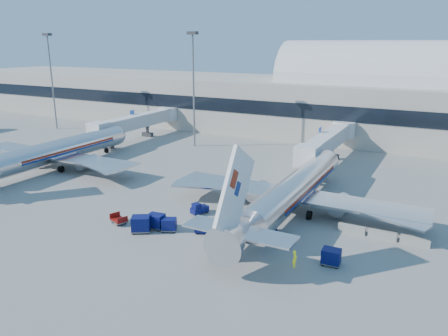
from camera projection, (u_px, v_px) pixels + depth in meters
The scene contains 21 objects.
ground at pixel (205, 211), 55.55m from camera, with size 260.00×260.00×0.00m, color gray.
terminal at pixel (272, 97), 107.05m from camera, with size 170.00×28.15×21.00m.
airliner_main at pixel (292, 191), 54.05m from camera, with size 32.00×37.26×12.07m.
airliner_mid at pixel (53, 152), 72.97m from camera, with size 32.00×37.26×12.07m.
jetbridge_near at pixel (330, 140), 77.17m from camera, with size 4.40×27.50×6.25m.
jetbridge_mid at pixel (141, 121), 96.08m from camera, with size 4.40×27.50×6.25m.
mast_far_west at pixel (51, 67), 103.90m from camera, with size 2.00×1.20×22.60m.
mast_west at pixel (193, 73), 85.88m from camera, with size 2.00×1.20×22.60m.
barrier_near at pixel (352, 229), 49.02m from camera, with size 3.00×0.55×0.90m, color #9E9E96.
barrier_mid at pixel (382, 235), 47.53m from camera, with size 3.00×0.55×0.90m, color #9E9E96.
barrier_far at pixel (415, 241), 46.05m from camera, with size 3.00×0.55×0.90m, color #9E9E96.
tug_lead at pixel (204, 228), 48.90m from camera, with size 2.40×1.81×1.41m.
tug_right at pixel (271, 228), 48.85m from camera, with size 2.10×2.34×1.38m.
tug_left at pixel (199, 209), 54.43m from camera, with size 1.86×2.46×1.44m.
cart_train_a at pixel (169, 224), 49.42m from camera, with size 2.06×1.86×1.48m.
cart_train_b at pixel (156, 221), 50.05m from camera, with size 2.09×1.68×1.72m.
cart_train_c at pixel (141, 224), 49.05m from camera, with size 2.65×2.47×1.87m.
cart_solo_near at pixel (220, 250), 43.04m from camera, with size 2.35×2.03×1.76m.
cart_solo_far at pixel (331, 257), 41.86m from camera, with size 1.90×1.49×1.62m.
cart_open_red at pixel (119, 220), 51.55m from camera, with size 2.36×2.02×0.53m.
ramp_worker at pixel (295, 259), 41.50m from camera, with size 0.61×0.40×1.68m, color #C6DF17.
Camera 1 is at (26.48, -44.63, 20.71)m, focal length 35.00 mm.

